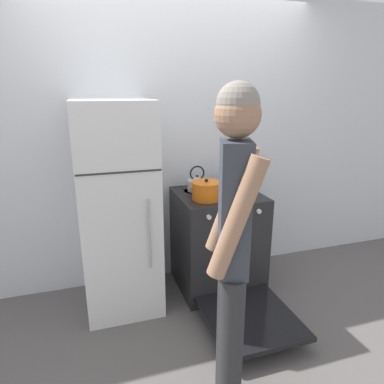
{
  "coord_description": "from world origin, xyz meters",
  "views": [
    {
      "loc": [
        -0.77,
        -2.96,
        1.75
      ],
      "look_at": [
        0.01,
        -0.48,
        0.97
      ],
      "focal_mm": 32.0,
      "sensor_mm": 36.0,
      "label": 1
    }
  ],
  "objects_px": {
    "refrigerator": "(118,208)",
    "utensil_jar": "(231,181)",
    "person": "(233,243)",
    "stove_range": "(219,242)",
    "dutch_oven_pot": "(206,191)",
    "tea_kettle": "(197,183)"
  },
  "relations": [
    {
      "from": "refrigerator",
      "to": "dutch_oven_pot",
      "type": "height_order",
      "value": "refrigerator"
    },
    {
      "from": "stove_range",
      "to": "utensil_jar",
      "type": "xyz_separation_m",
      "value": [
        0.18,
        0.18,
        0.51
      ]
    },
    {
      "from": "refrigerator",
      "to": "dutch_oven_pot",
      "type": "xyz_separation_m",
      "value": [
        0.7,
        -0.13,
        0.12
      ]
    },
    {
      "from": "utensil_jar",
      "to": "person",
      "type": "distance_m",
      "value": 1.48
    },
    {
      "from": "tea_kettle",
      "to": "utensil_jar",
      "type": "height_order",
      "value": "utensil_jar"
    },
    {
      "from": "refrigerator",
      "to": "tea_kettle",
      "type": "xyz_separation_m",
      "value": [
        0.71,
        0.13,
        0.11
      ]
    },
    {
      "from": "tea_kettle",
      "to": "person",
      "type": "bearing_deg",
      "value": -101.09
    },
    {
      "from": "refrigerator",
      "to": "utensil_jar",
      "type": "xyz_separation_m",
      "value": [
        1.03,
        0.14,
        0.11
      ]
    },
    {
      "from": "tea_kettle",
      "to": "person",
      "type": "height_order",
      "value": "person"
    },
    {
      "from": "stove_range",
      "to": "dutch_oven_pot",
      "type": "distance_m",
      "value": 0.55
    },
    {
      "from": "refrigerator",
      "to": "stove_range",
      "type": "height_order",
      "value": "refrigerator"
    },
    {
      "from": "stove_range",
      "to": "person",
      "type": "relative_size",
      "value": 0.77
    },
    {
      "from": "dutch_oven_pot",
      "to": "person",
      "type": "bearing_deg",
      "value": -103.09
    },
    {
      "from": "refrigerator",
      "to": "person",
      "type": "relative_size",
      "value": 0.94
    },
    {
      "from": "stove_range",
      "to": "person",
      "type": "xyz_separation_m",
      "value": [
        -0.41,
        -1.18,
        0.58
      ]
    },
    {
      "from": "tea_kettle",
      "to": "dutch_oven_pot",
      "type": "bearing_deg",
      "value": -92.71
    },
    {
      "from": "tea_kettle",
      "to": "refrigerator",
      "type": "bearing_deg",
      "value": -169.33
    },
    {
      "from": "utensil_jar",
      "to": "stove_range",
      "type": "bearing_deg",
      "value": -134.88
    },
    {
      "from": "utensil_jar",
      "to": "person",
      "type": "relative_size",
      "value": 0.13
    },
    {
      "from": "stove_range",
      "to": "dutch_oven_pot",
      "type": "bearing_deg",
      "value": -148.86
    },
    {
      "from": "dutch_oven_pot",
      "to": "person",
      "type": "relative_size",
      "value": 0.16
    },
    {
      "from": "refrigerator",
      "to": "utensil_jar",
      "type": "relative_size",
      "value": 7.27
    }
  ]
}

